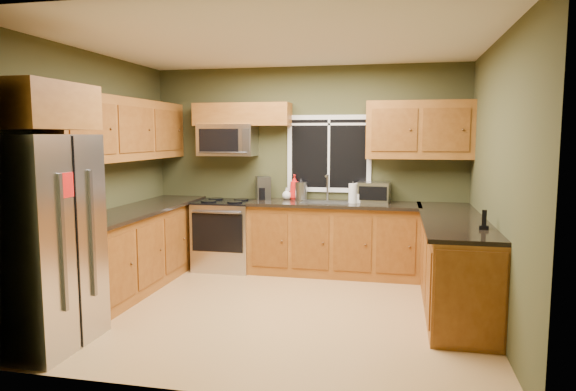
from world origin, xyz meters
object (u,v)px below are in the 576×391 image
at_px(kettle, 301,190).
at_px(range, 226,234).
at_px(soap_bottle_c, 287,194).
at_px(soap_bottle_a, 294,187).
at_px(soap_bottle_b, 357,196).
at_px(toaster_oven, 373,192).
at_px(paper_towel_roll, 353,193).
at_px(cordless_phone, 484,223).
at_px(refrigerator, 39,242).
at_px(coffee_maker, 263,189).
at_px(microwave, 228,140).

bearing_deg(kettle, range, -169.77).
bearing_deg(soap_bottle_c, soap_bottle_a, 16.84).
bearing_deg(soap_bottle_b, kettle, 168.69).
relative_size(toaster_oven, kettle, 1.50).
relative_size(soap_bottle_b, soap_bottle_c, 1.09).
xyz_separation_m(paper_towel_roll, cordless_phone, (1.33, -1.59, -0.07)).
xyz_separation_m(soap_bottle_b, cordless_phone, (1.28, -1.61, -0.03)).
distance_m(kettle, soap_bottle_b, 0.77).
height_order(refrigerator, paper_towel_roll, refrigerator).
relative_size(kettle, soap_bottle_b, 1.72).
xyz_separation_m(refrigerator, soap_bottle_c, (1.49, 2.97, 0.12)).
bearing_deg(paper_towel_roll, coffee_maker, 172.24).
relative_size(toaster_oven, paper_towel_roll, 1.60).
distance_m(soap_bottle_c, cordless_phone, 2.86).
bearing_deg(soap_bottle_c, coffee_maker, -174.45).
bearing_deg(soap_bottle_c, range, -165.95).
xyz_separation_m(refrigerator, microwave, (0.69, 2.91, 0.83)).
distance_m(refrigerator, coffee_maker, 3.17).
height_order(range, paper_towel_roll, paper_towel_roll).
xyz_separation_m(microwave, paper_towel_roll, (1.70, -0.13, -0.67)).
xyz_separation_m(toaster_oven, cordless_phone, (1.08, -1.73, -0.08)).
relative_size(refrigerator, microwave, 2.37).
bearing_deg(cordless_phone, kettle, 139.02).
distance_m(soap_bottle_b, soap_bottle_c, 0.97).
xyz_separation_m(refrigerator, soap_bottle_b, (2.44, 2.80, 0.12)).
height_order(microwave, toaster_oven, microwave).
bearing_deg(refrigerator, microwave, 76.66).
bearing_deg(range, cordless_phone, -27.58).
xyz_separation_m(range, kettle, (1.00, 0.18, 0.61)).
xyz_separation_m(coffee_maker, paper_towel_roll, (1.22, -0.17, -0.02)).
xyz_separation_m(refrigerator, cordless_phone, (3.72, 1.19, 0.09)).
bearing_deg(paper_towel_roll, cordless_phone, -50.01).
distance_m(toaster_oven, paper_towel_roll, 0.29).
bearing_deg(kettle, cordless_phone, -40.98).
distance_m(microwave, soap_bottle_c, 1.07).
xyz_separation_m(toaster_oven, soap_bottle_b, (-0.20, -0.12, -0.04)).
xyz_separation_m(range, microwave, (-0.00, 0.14, 1.26)).
bearing_deg(cordless_phone, refrigerator, -162.30).
xyz_separation_m(microwave, cordless_phone, (3.03, -1.72, -0.74)).
bearing_deg(cordless_phone, soap_bottle_c, 141.35).
xyz_separation_m(refrigerator, coffee_maker, (1.17, 2.94, 0.18)).
relative_size(range, coffee_maker, 3.09).
height_order(refrigerator, toaster_oven, refrigerator).
xyz_separation_m(refrigerator, range, (0.69, 2.77, -0.43)).
bearing_deg(coffee_maker, toaster_oven, -0.87).
height_order(toaster_oven, paper_towel_roll, paper_towel_roll).
relative_size(refrigerator, coffee_maker, 5.93).
distance_m(refrigerator, cordless_phone, 3.90).
xyz_separation_m(paper_towel_roll, soap_bottle_c, (-0.90, 0.20, -0.05)).
distance_m(paper_towel_roll, soap_bottle_c, 0.92).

